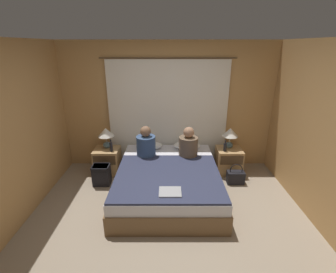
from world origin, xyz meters
TOP-DOWN VIEW (x-y plane):
  - ground_plane at (0.00, 0.00)m, footprint 16.00×16.00m
  - wall_back at (0.00, 1.93)m, footprint 4.28×0.06m
  - wall_left at (-2.11, 0.00)m, footprint 0.06×3.93m
  - wall_right at (2.11, 0.00)m, footprint 0.06×3.93m
  - curtain_panel at (0.00, 1.87)m, footprint 2.55×0.02m
  - bed at (0.00, 0.78)m, footprint 1.69×2.08m
  - nightstand_left at (-1.20, 1.52)m, footprint 0.48×0.46m
  - nightstand_right at (1.20, 1.52)m, footprint 0.48×0.46m
  - lamp_left at (-1.20, 1.59)m, footprint 0.31×0.31m
  - lamp_right at (1.20, 1.59)m, footprint 0.31×0.31m
  - pillow_left at (-0.37, 1.62)m, footprint 0.53×0.32m
  - pillow_right at (0.37, 1.62)m, footprint 0.53×0.32m
  - blanket_on_bed at (0.00, 0.50)m, footprint 1.63×1.46m
  - person_left_in_bed at (-0.40, 1.26)m, footprint 0.35×0.35m
  - person_right_in_bed at (0.37, 1.26)m, footprint 0.35×0.35m
  - beer_bottle_on_left_stand at (-1.08, 1.43)m, footprint 0.06×0.06m
  - beer_bottle_on_right_stand at (1.09, 1.43)m, footprint 0.06×0.06m
  - laptop_on_bed at (0.03, 0.02)m, footprint 0.31×0.25m
  - backpack_on_floor at (-1.21, 1.06)m, footprint 0.30×0.25m
  - handbag_on_floor at (1.25, 1.10)m, footprint 0.31×0.17m

SIDE VIEW (x-z plane):
  - ground_plane at x=0.00m, z-range 0.00..0.00m
  - handbag_on_floor at x=1.25m, z-range -0.07..0.32m
  - backpack_on_floor at x=-1.21m, z-range 0.02..0.41m
  - bed at x=0.00m, z-range 0.00..0.48m
  - nightstand_left at x=-1.20m, z-range 0.00..0.50m
  - nightstand_right at x=1.20m, z-range 0.00..0.50m
  - blanket_on_bed at x=0.00m, z-range 0.48..0.51m
  - laptop_on_bed at x=0.03m, z-range 0.51..0.53m
  - pillow_left at x=-0.37m, z-range 0.48..0.60m
  - pillow_right at x=0.37m, z-range 0.48..0.60m
  - beer_bottle_on_right_stand at x=1.09m, z-range 0.48..0.70m
  - beer_bottle_on_left_stand at x=-1.08m, z-range 0.48..0.72m
  - person_right_in_bed at x=0.37m, z-range 0.42..0.98m
  - person_left_in_bed at x=-0.40m, z-range 0.42..1.00m
  - lamp_left at x=-1.20m, z-range 0.59..0.99m
  - lamp_right at x=1.20m, z-range 0.59..0.99m
  - curtain_panel at x=0.00m, z-range 0.00..2.19m
  - wall_back at x=0.00m, z-range 0.00..2.50m
  - wall_left at x=-2.11m, z-range 0.00..2.50m
  - wall_right at x=2.11m, z-range 0.00..2.50m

